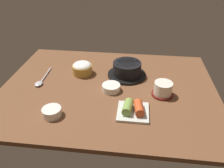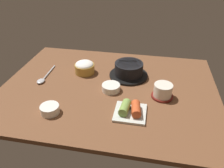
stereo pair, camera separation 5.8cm
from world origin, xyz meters
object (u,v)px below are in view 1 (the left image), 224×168
Objects in this scene: tea_cup_with_saucer at (163,89)px; banchan_cup_center at (111,87)px; stone_pot at (127,69)px; side_bowl_near at (52,112)px; rice_bowl at (82,68)px; spoon at (41,81)px; kimchi_plate at (133,109)px.

tea_cup_with_saucer reaches higher than banchan_cup_center.
side_bowl_near is (-26.99, -34.50, -1.72)cm from stone_pot.
rice_bowl is 21.20cm from spoon.
stone_pot is 43.83cm from side_bowl_near.
banchan_cup_center is at bearing 178.06° from tea_cup_with_saucer.
kimchi_plate is 48.80cm from spoon.
banchan_cup_center is at bearing -113.42° from stone_pot.
rice_bowl reaches higher than tea_cup_with_saucer.
stone_pot is 22.66cm from tea_cup_with_saucer.
rice_bowl reaches higher than kimchi_plate.
stone_pot is 29.59cm from kimchi_plate.
banchan_cup_center is 28.84cm from side_bowl_near.
side_bowl_near is at bearing -135.95° from banchan_cup_center.
stone_pot reaches higher than spoon.
spoon is (-34.73, 3.19, -1.05)cm from banchan_cup_center.
stone_pot is at bearing 137.76° from tea_cup_with_saucer.
kimchi_plate is (-12.41, -13.99, -1.37)cm from tea_cup_with_saucer.
rice_bowl reaches higher than banchan_cup_center.
stone_pot reaches higher than tea_cup_with_saucer.
spoon is (-57.77, 3.97, -2.56)cm from tea_cup_with_saucer.
stone_pot is at bearing 51.97° from side_bowl_near.
side_bowl_near is 0.40× the size of spoon.
stone_pot is 2.58× the size of side_bowl_near.
stone_pot is at bearing 66.58° from banchan_cup_center.
banchan_cup_center is (16.50, -13.66, -1.62)cm from rice_bowl.
stone_pot is 1.91× the size of rice_bowl.
spoon is at bearing -164.64° from stone_pot.
banchan_cup_center is 1.10× the size of side_bowl_near.
kimchi_plate is at bearing -81.50° from stone_pot.
side_bowl_near is 27.16cm from spoon.
kimchi_plate is (4.36, -29.22, -1.72)cm from stone_pot.
tea_cup_with_saucer is at bearing -1.94° from banchan_cup_center.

